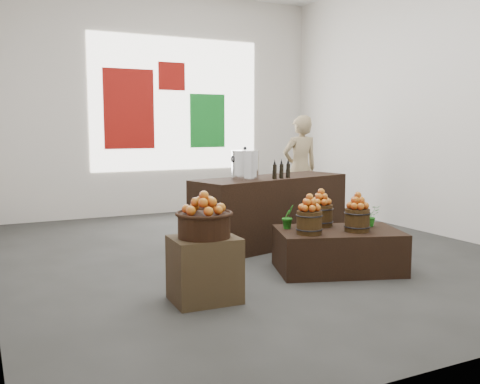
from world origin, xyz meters
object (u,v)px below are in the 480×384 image
crate (204,269)px  shopper (300,168)px  display_table (338,250)px  wicker_basket (204,225)px  stock_pot_left (245,166)px  counter (271,211)px

crate → shopper: 4.49m
crate → display_table: (1.73, 0.30, -0.07)m
wicker_basket → display_table: (1.73, 0.30, -0.47)m
wicker_basket → stock_pot_left: bearing=52.8°
crate → display_table: crate is taller
shopper → counter: bearing=47.8°
display_table → stock_pot_left: bearing=127.8°
wicker_basket → shopper: size_ratio=0.27×
counter → stock_pot_left: (-0.45, -0.11, 0.64)m
counter → shopper: 2.02m
shopper → display_table: bearing=66.8°
display_table → stock_pot_left: stock_pot_left is taller
wicker_basket → display_table: wicker_basket is taller
display_table → counter: counter is taller
wicker_basket → crate: bearing=0.0°
display_table → counter: 1.50m
counter → shopper: bearing=32.0°
display_table → shopper: shopper is taller
wicker_basket → display_table: size_ratio=0.36×
wicker_basket → shopper: (3.09, 3.20, 0.18)m
stock_pot_left → shopper: bearing=39.9°
counter → display_table: bearing=-103.5°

